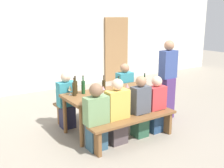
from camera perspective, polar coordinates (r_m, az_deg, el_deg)
ground_plane at (r=5.30m, az=-0.00°, el=-9.48°), size 24.00×24.00×0.00m
back_wall at (r=8.05m, az=-14.23°, el=10.00°), size 14.00×0.20×3.20m
wooden_door at (r=9.08m, az=0.94°, el=7.36°), size 0.90×0.06×2.10m
tasting_table at (r=5.07m, az=-0.00°, el=-2.58°), size 1.81×0.79×0.75m
bench_near at (r=4.65m, az=4.78°, el=-8.37°), size 1.71×0.30×0.45m
bench_far at (r=5.73m, az=-3.84°, el=-3.94°), size 1.71×0.30×0.45m
wine_bottle_0 at (r=4.94m, az=-7.79°, el=-0.61°), size 0.08×0.08×0.33m
wine_bottle_1 at (r=5.20m, az=6.89°, el=0.06°), size 0.07×0.07×0.32m
wine_bottle_2 at (r=4.92m, az=-6.13°, el=-0.61°), size 0.07×0.07×0.34m
wine_bottle_3 at (r=4.81m, az=-8.00°, el=-1.00°), size 0.07×0.07×0.33m
wine_bottle_4 at (r=4.90m, az=1.41°, el=-0.73°), size 0.08×0.08×0.32m
wine_bottle_5 at (r=5.11m, az=-1.75°, el=-0.19°), size 0.06×0.06×0.30m
wine_glass_0 at (r=5.41m, az=6.14°, el=0.65°), size 0.07×0.07×0.17m
wine_glass_1 at (r=5.07m, az=-3.66°, el=-0.35°), size 0.06×0.06×0.16m
wine_glass_2 at (r=4.91m, az=-1.90°, el=-0.91°), size 0.08×0.08×0.14m
wine_glass_3 at (r=4.87m, az=-8.90°, el=-0.92°), size 0.07×0.07×0.17m
wine_glass_4 at (r=4.98m, az=3.24°, el=-0.44°), size 0.07×0.07×0.17m
seated_guest_near_0 at (r=4.35m, az=-3.34°, el=-7.35°), size 0.39×0.24×1.12m
seated_guest_near_1 at (r=4.55m, az=1.13°, el=-6.29°), size 0.40×0.24×1.14m
seated_guest_near_2 at (r=4.83m, az=6.03°, el=-5.11°), size 0.33×0.24×1.12m
seated_guest_near_3 at (r=5.08m, az=9.32°, el=-4.59°), size 0.35×0.24×1.07m
seated_guest_far_0 at (r=5.25m, az=-9.59°, el=-3.72°), size 0.34×0.24×1.11m
seated_guest_far_1 at (r=5.91m, az=2.67°, el=-1.34°), size 0.35×0.24×1.14m
standing_host at (r=5.76m, az=11.67°, el=0.67°), size 0.35×0.24×1.65m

